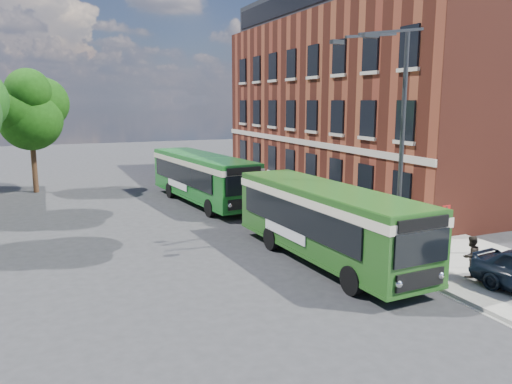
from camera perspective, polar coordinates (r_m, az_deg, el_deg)
name	(u,v)px	position (r m, az deg, el deg)	size (l,w,h in m)	color
ground	(262,257)	(20.67, 0.68, -7.44)	(120.00, 120.00, 0.00)	#2A2A2D
pavement	(314,205)	(30.63, 6.69, -1.44)	(6.00, 48.00, 0.15)	gray
kerb_line	(269,210)	(29.28, 1.48, -2.07)	(0.12, 48.00, 0.01)	beige
brick_office	(375,91)	(37.16, 13.39, 11.13)	(12.10, 26.00, 14.20)	maroon
street_lamp	(395,140)	(20.52, 15.56, 5.71)	(2.96, 2.38, 9.00)	#323537
bus_stop_sign	(445,232)	(19.91, 20.77, -4.32)	(0.35, 0.08, 2.52)	#323537
bus_front	(326,217)	(19.83, 7.95, -2.82)	(3.16, 10.55, 3.02)	#22551A
bus_rear	(202,174)	(31.12, -6.15, 2.04)	(3.79, 11.30, 3.02)	#17651F
pedestrian_a	(402,239)	(20.23, 16.31, -5.20)	(0.65, 0.43, 1.78)	#231F28
pedestrian_b	(471,256)	(19.37, 23.34, -6.78)	(0.73, 0.57, 1.50)	black
tree_right	(31,110)	(37.58, -24.34, 8.58)	(5.00, 4.75, 8.44)	#372214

